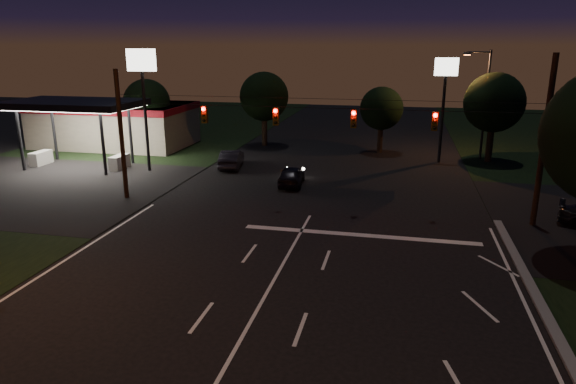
# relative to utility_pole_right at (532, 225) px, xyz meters

# --- Properties ---
(ground) EXTENTS (140.00, 140.00, 0.00)m
(ground) POSITION_rel_utility_pole_right_xyz_m (-12.00, -15.00, 0.00)
(ground) COLOR black
(ground) RESTS_ON ground
(cross_street_left) EXTENTS (20.00, 16.00, 0.02)m
(cross_street_left) POSITION_rel_utility_pole_right_xyz_m (-32.00, 1.00, 0.00)
(cross_street_left) COLOR black
(cross_street_left) RESTS_ON ground
(stop_bar) EXTENTS (12.00, 0.50, 0.01)m
(stop_bar) POSITION_rel_utility_pole_right_xyz_m (-9.00, -3.50, 0.01)
(stop_bar) COLOR silver
(stop_bar) RESTS_ON ground
(utility_pole_right) EXTENTS (0.30, 0.30, 9.00)m
(utility_pole_right) POSITION_rel_utility_pole_right_xyz_m (0.00, 0.00, 0.00)
(utility_pole_right) COLOR black
(utility_pole_right) RESTS_ON ground
(utility_pole_left) EXTENTS (0.28, 0.28, 8.00)m
(utility_pole_left) POSITION_rel_utility_pole_right_xyz_m (-24.00, 0.00, 0.00)
(utility_pole_left) COLOR black
(utility_pole_left) RESTS_ON ground
(signal_span) EXTENTS (24.00, 0.40, 1.56)m
(signal_span) POSITION_rel_utility_pole_right_xyz_m (-12.00, -0.04, 5.50)
(signal_span) COLOR black
(signal_span) RESTS_ON ground
(gas_station) EXTENTS (14.20, 16.10, 5.25)m
(gas_station) POSITION_rel_utility_pole_right_xyz_m (-33.86, 15.39, 2.38)
(gas_station) COLOR gray
(gas_station) RESTS_ON ground
(pole_sign_left_near) EXTENTS (2.20, 0.30, 9.10)m
(pole_sign_left_near) POSITION_rel_utility_pole_right_xyz_m (-26.00, 7.00, 6.98)
(pole_sign_left_near) COLOR black
(pole_sign_left_near) RESTS_ON ground
(pole_sign_right) EXTENTS (1.80, 0.30, 8.40)m
(pole_sign_right) POSITION_rel_utility_pole_right_xyz_m (-4.00, 15.00, 6.24)
(pole_sign_right) COLOR black
(pole_sign_right) RESTS_ON ground
(street_light_right_far) EXTENTS (2.20, 0.35, 9.00)m
(street_light_right_far) POSITION_rel_utility_pole_right_xyz_m (-0.76, 17.00, 5.24)
(street_light_right_far) COLOR black
(street_light_right_far) RESTS_ON ground
(tree_far_a) EXTENTS (4.20, 4.20, 6.42)m
(tree_far_a) POSITION_rel_utility_pole_right_xyz_m (-29.98, 15.12, 4.26)
(tree_far_a) COLOR black
(tree_far_a) RESTS_ON ground
(tree_far_b) EXTENTS (4.60, 4.60, 6.98)m
(tree_far_b) POSITION_rel_utility_pole_right_xyz_m (-19.98, 19.13, 4.61)
(tree_far_b) COLOR black
(tree_far_b) RESTS_ON ground
(tree_far_c) EXTENTS (3.80, 3.80, 5.86)m
(tree_far_c) POSITION_rel_utility_pole_right_xyz_m (-8.98, 18.10, 3.90)
(tree_far_c) COLOR black
(tree_far_c) RESTS_ON ground
(tree_far_d) EXTENTS (4.80, 4.80, 7.30)m
(tree_far_d) POSITION_rel_utility_pole_right_xyz_m (0.02, 16.13, 4.83)
(tree_far_d) COLOR black
(tree_far_d) RESTS_ON ground
(car_oncoming_a) EXTENTS (1.87, 4.04, 1.34)m
(car_oncoming_a) POSITION_rel_utility_pole_right_xyz_m (-14.43, 5.32, 0.67)
(car_oncoming_a) COLOR black
(car_oncoming_a) RESTS_ON ground
(car_oncoming_b) EXTENTS (2.17, 4.42, 1.40)m
(car_oncoming_b) POSITION_rel_utility_pole_right_xyz_m (-20.18, 9.48, 0.70)
(car_oncoming_b) COLOR black
(car_oncoming_b) RESTS_ON ground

